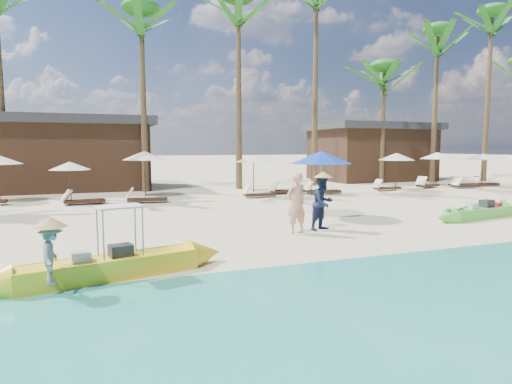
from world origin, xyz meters
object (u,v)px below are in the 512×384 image
object	(u,v)px
yellow_canoe	(110,267)
tourist	(296,203)
blue_umbrella	(321,157)
green_canoe	(479,212)

from	to	relation	value
yellow_canoe	tourist	xyz separation A→B (m)	(5.21, 2.61, 0.67)
tourist	blue_umbrella	bearing A→B (deg)	-144.65
green_canoe	tourist	xyz separation A→B (m)	(-7.26, -0.18, 0.68)
green_canoe	yellow_canoe	distance (m)	12.78
blue_umbrella	green_canoe	bearing A→B (deg)	-23.58
green_canoe	yellow_canoe	size ratio (longest dim) A/B	0.94
green_canoe	blue_umbrella	bearing A→B (deg)	146.78
yellow_canoe	blue_umbrella	world-z (taller)	blue_umbrella
tourist	green_canoe	bearing A→B (deg)	168.10
green_canoe	blue_umbrella	world-z (taller)	blue_umbrella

